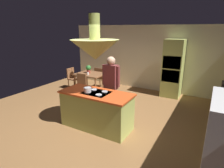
# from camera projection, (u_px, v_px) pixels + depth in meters

# --- Properties ---
(ground) EXTENTS (8.16, 8.16, 0.00)m
(ground) POSITION_uv_depth(u_px,v_px,m) (101.00, 123.00, 4.92)
(ground) COLOR olive
(wall_back) EXTENTS (6.80, 0.10, 2.55)m
(wall_back) POSITION_uv_depth(u_px,v_px,m) (147.00, 58.00, 7.43)
(wall_back) COLOR beige
(wall_back) RESTS_ON ground
(kitchen_island) EXTENTS (1.80, 0.79, 0.95)m
(kitchen_island) POSITION_uv_depth(u_px,v_px,m) (97.00, 110.00, 4.62)
(kitchen_island) COLOR #A8B259
(kitchen_island) RESTS_ON ground
(oven_tower) EXTENTS (0.66, 0.62, 2.07)m
(oven_tower) POSITION_uv_depth(u_px,v_px,m) (173.00, 69.00, 6.64)
(oven_tower) COLOR #A8B259
(oven_tower) RESTS_ON ground
(dining_table) EXTENTS (1.07, 0.86, 0.76)m
(dining_table) POSITION_uv_depth(u_px,v_px,m) (91.00, 76.00, 7.12)
(dining_table) COLOR brown
(dining_table) RESTS_ON ground
(person_at_island) EXTENTS (0.53, 0.23, 1.72)m
(person_at_island) POSITION_uv_depth(u_px,v_px,m) (111.00, 83.00, 5.01)
(person_at_island) COLOR tan
(person_at_island) RESTS_ON ground
(range_hood) EXTENTS (1.10, 1.10, 1.00)m
(range_hood) POSITION_uv_depth(u_px,v_px,m) (95.00, 49.00, 4.19)
(range_hood) COLOR #A8B259
(pendant_light_over_table) EXTENTS (0.32, 0.32, 0.82)m
(pendant_light_over_table) POSITION_uv_depth(u_px,v_px,m) (90.00, 44.00, 6.77)
(pendant_light_over_table) COLOR beige
(chair_facing_island) EXTENTS (0.40, 0.40, 0.87)m
(chair_facing_island) POSITION_uv_depth(u_px,v_px,m) (80.00, 84.00, 6.62)
(chair_facing_island) COLOR brown
(chair_facing_island) RESTS_ON ground
(chair_by_back_wall) EXTENTS (0.40, 0.40, 0.87)m
(chair_by_back_wall) POSITION_uv_depth(u_px,v_px,m) (100.00, 76.00, 7.71)
(chair_by_back_wall) COLOR brown
(chair_by_back_wall) RESTS_ON ground
(chair_at_corner) EXTENTS (0.40, 0.40, 0.87)m
(chair_at_corner) POSITION_uv_depth(u_px,v_px,m) (73.00, 77.00, 7.60)
(chair_at_corner) COLOR brown
(chair_at_corner) RESTS_ON ground
(potted_plant_on_table) EXTENTS (0.20, 0.20, 0.30)m
(potted_plant_on_table) POSITION_uv_depth(u_px,v_px,m) (88.00, 69.00, 7.14)
(potted_plant_on_table) COLOR #99382D
(potted_plant_on_table) RESTS_ON dining_table
(cup_on_table) EXTENTS (0.07, 0.07, 0.09)m
(cup_on_table) POSITION_uv_depth(u_px,v_px,m) (88.00, 74.00, 6.88)
(cup_on_table) COLOR white
(cup_on_table) RESTS_ON dining_table
(cooking_pot_on_cooktop) EXTENTS (0.18, 0.18, 0.12)m
(cooking_pot_on_cooktop) POSITION_uv_depth(u_px,v_px,m) (88.00, 90.00, 4.43)
(cooking_pot_on_cooktop) COLOR #B2B2B7
(cooking_pot_on_cooktop) RESTS_ON kitchen_island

